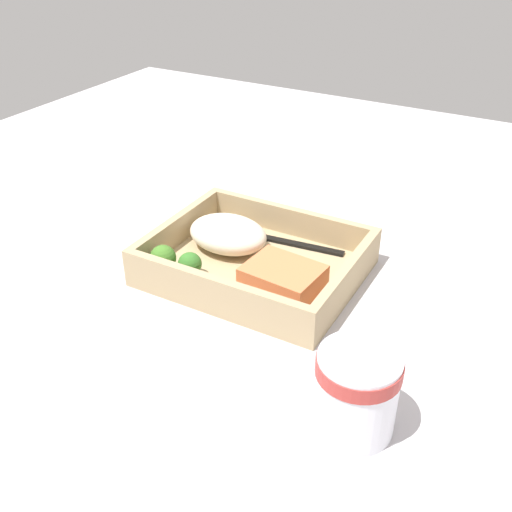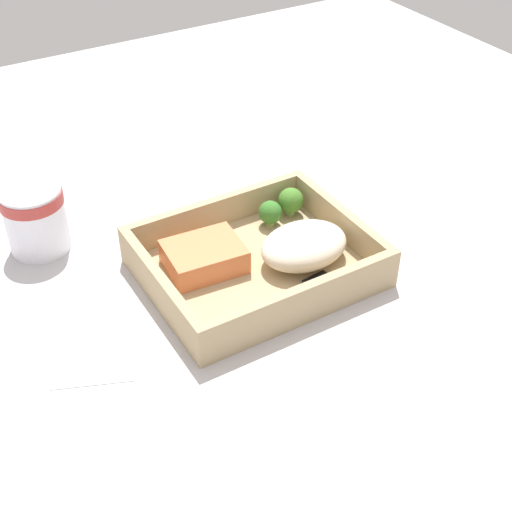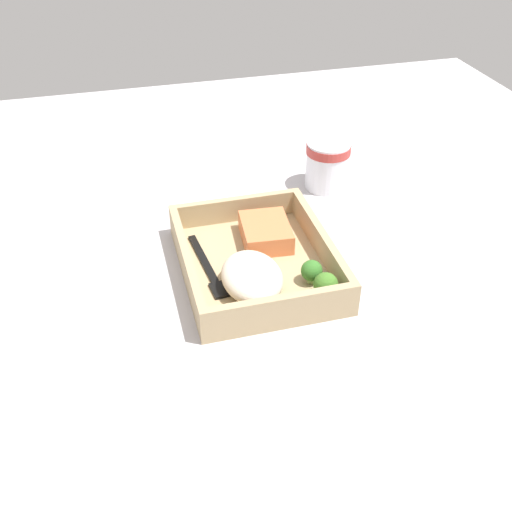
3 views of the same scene
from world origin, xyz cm
name	(u,v)px [view 2 (image 2 of 3)]	position (x,y,z in cm)	size (l,w,h in cm)	color
ground_plane	(256,279)	(0.00, 0.00, -1.00)	(160.00, 160.00, 2.00)	#B8B3B7
takeout_tray	(256,269)	(0.00, 0.00, 0.60)	(26.70, 21.65, 1.20)	tan
tray_rim	(256,253)	(0.00, 0.00, 3.22)	(26.70, 21.65, 4.04)	tan
salmon_fillet	(204,257)	(-5.52, 3.03, 2.77)	(9.17, 7.24, 3.15)	#DE7445
mashed_potatoes	(304,246)	(5.59, -2.08, 3.47)	(11.25, 8.43, 4.53)	beige
broccoli_floret_1	(270,213)	(6.06, 6.53, 3.13)	(3.09, 3.09, 3.55)	#7EA45B
broccoli_floret_2	(291,201)	(9.73, 7.26, 3.31)	(3.45, 3.45, 3.92)	#7EA462
fork	(285,298)	(-0.33, -7.12, 1.42)	(15.89, 3.30, 0.44)	black
paper_cup	(35,216)	(-21.16, 18.93, 4.89)	(7.92, 7.92, 8.76)	white
receipt_slip	(95,343)	(-21.61, -1.52, 0.12)	(8.84, 12.33, 0.24)	white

